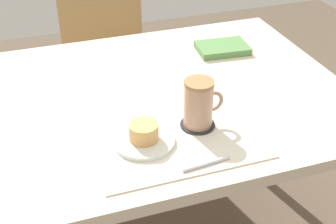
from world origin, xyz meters
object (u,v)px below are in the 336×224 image
wooden_chair (105,50)px  small_book (222,48)px  pastry (144,132)px  dining_table (158,112)px  pastry_plate (144,141)px  coffee_mug (199,103)px

wooden_chair → small_book: bearing=124.6°
wooden_chair → pastry: (-0.10, -1.01, 0.25)m
dining_table → pastry: size_ratio=15.26×
wooden_chair → small_book: size_ratio=5.10×
dining_table → pastry_plate: size_ratio=7.22×
wooden_chair → small_book: (0.32, -0.57, 0.22)m
pastry → small_book: pastry is taller
coffee_mug → wooden_chair: bearing=93.5°
small_book → wooden_chair: bearing=123.8°
dining_table → wooden_chair: size_ratio=1.28×
dining_table → coffee_mug: bearing=-76.2°
coffee_mug → small_book: 0.49m
pastry → dining_table: bearing=64.3°
pastry_plate → small_book: (0.42, 0.44, 0.00)m
coffee_mug → small_book: bearing=57.9°
pastry → small_book: (0.42, 0.44, -0.03)m
pastry_plate → coffee_mug: bearing=9.8°
coffee_mug → pastry: bearing=-170.2°
pastry_plate → coffee_mug: 0.18m
dining_table → small_book: 0.38m
wooden_chair → coffee_mug: 1.03m
pastry → pastry_plate: bearing=0.0°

